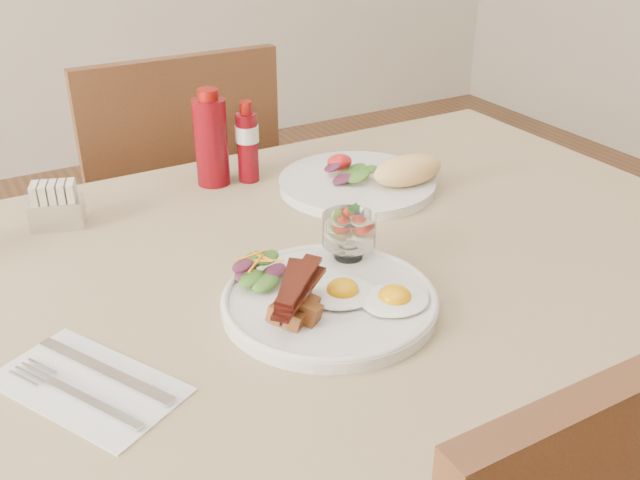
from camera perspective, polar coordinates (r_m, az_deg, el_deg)
table at (r=1.09m, az=-0.43°, el=-5.39°), size 1.33×0.88×0.75m
chair_far at (r=1.69m, az=-11.46°, el=1.50°), size 0.42×0.42×0.93m
main_plate at (r=0.92m, az=0.77°, el=-4.98°), size 0.28×0.28×0.02m
fried_eggs at (r=0.91m, az=3.90°, el=-4.39°), size 0.15×0.14×0.03m
bacon_potato_pile at (r=0.87m, az=-1.84°, el=-4.69°), size 0.10×0.10×0.05m
side_salad at (r=0.94m, az=-4.80°, el=-2.59°), size 0.08×0.08×0.04m
fruit_cup at (r=0.99m, az=2.32°, el=0.79°), size 0.08×0.08×0.08m
second_plate at (r=1.26m, az=3.94°, el=4.90°), size 0.28×0.28×0.07m
ketchup_bottle at (r=1.27m, az=-8.69°, el=7.88°), size 0.08×0.08×0.17m
hot_sauce_bottle at (r=1.28m, az=-5.83°, el=7.74°), size 0.05×0.05×0.15m
sugar_caddy at (r=1.19m, az=-20.36°, el=2.44°), size 0.09×0.07×0.07m
napkin_cutlery at (r=0.84m, az=-17.92°, el=-10.87°), size 0.20×0.24×0.01m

